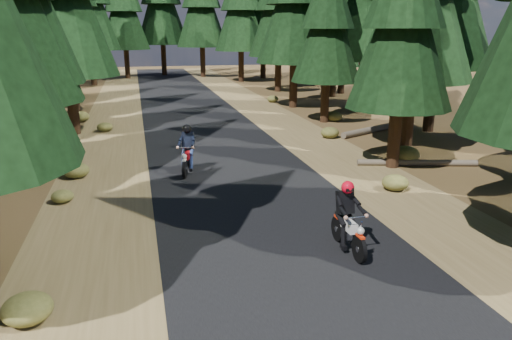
{
  "coord_description": "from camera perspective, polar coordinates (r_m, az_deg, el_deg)",
  "views": [
    {
      "loc": [
        -3.26,
        -12.12,
        5.08
      ],
      "look_at": [
        0.0,
        1.5,
        1.1
      ],
      "focal_mm": 35.0,
      "sensor_mm": 36.0,
      "label": 1
    }
  ],
  "objects": [
    {
      "name": "log_near",
      "position": [
        26.14,
        13.39,
        4.58
      ],
      "size": [
        4.53,
        2.58,
        0.32
      ],
      "primitive_type": "cylinder",
      "rotation": [
        0.0,
        1.57,
        0.48
      ],
      "color": "#4C4233",
      "rests_on": "ground"
    },
    {
      "name": "rider_follow",
      "position": [
        18.17,
        -7.87,
        1.41
      ],
      "size": [
        1.07,
        2.06,
        1.76
      ],
      "rotation": [
        0.0,
        0.0,
        2.89
      ],
      "color": "#980A10",
      "rests_on": "road"
    },
    {
      "name": "ground",
      "position": [
        13.54,
        1.49,
        -6.18
      ],
      "size": [
        120.0,
        120.0,
        0.0
      ],
      "primitive_type": "plane",
      "color": "#423417",
      "rests_on": "ground"
    },
    {
      "name": "shoulder_l",
      "position": [
        17.91,
        -17.19,
        -1.34
      ],
      "size": [
        3.2,
        100.0,
        0.01
      ],
      "primitive_type": "cube",
      "color": "brown",
      "rests_on": "ground"
    },
    {
      "name": "road",
      "position": [
        18.15,
        -2.58,
        -0.39
      ],
      "size": [
        6.0,
        100.0,
        0.01
      ],
      "primitive_type": "cube",
      "color": "black",
      "rests_on": "ground"
    },
    {
      "name": "log_far",
      "position": [
        20.11,
        17.93,
        0.8
      ],
      "size": [
        4.47,
        1.42,
        0.24
      ],
      "primitive_type": "cylinder",
      "rotation": [
        0.0,
        1.57,
        -0.26
      ],
      "color": "#4C4233",
      "rests_on": "ground"
    },
    {
      "name": "understory_shrubs",
      "position": [
        20.37,
        0.55,
        2.21
      ],
      "size": [
        15.01,
        32.14,
        0.66
      ],
      "color": "#474C1E",
      "rests_on": "ground"
    },
    {
      "name": "shoulder_r",
      "position": [
        19.51,
        10.8,
        0.49
      ],
      "size": [
        3.2,
        100.0,
        0.01
      ],
      "primitive_type": "cube",
      "color": "brown",
      "rests_on": "ground"
    },
    {
      "name": "rider_lead",
      "position": [
        11.94,
        10.54,
        -6.65
      ],
      "size": [
        0.58,
        1.89,
        1.68
      ],
      "rotation": [
        0.0,
        0.0,
        3.15
      ],
      "color": "silver",
      "rests_on": "road"
    }
  ]
}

